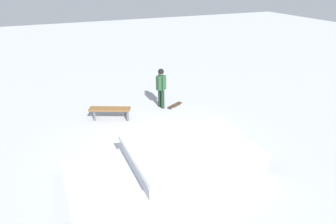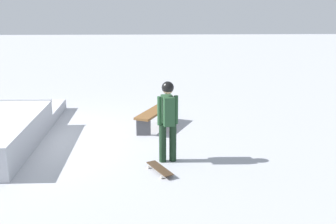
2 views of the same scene
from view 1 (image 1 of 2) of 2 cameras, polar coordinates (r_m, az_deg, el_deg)
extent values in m
plane|color=#A8AAB2|center=(9.77, -1.73, -7.41)|extent=(60.00, 60.00, 0.00)
cube|color=#B0B3BB|center=(8.91, 4.43, -8.34)|extent=(3.63, 2.64, 0.70)
cube|color=#B0B3BB|center=(8.31, -12.78, -13.48)|extent=(1.83, 2.62, 0.30)
cylinder|color=gray|center=(8.14, -6.89, -9.08)|extent=(0.11, 2.60, 0.08)
cylinder|color=black|center=(12.74, -1.59, 2.79)|extent=(0.15, 0.15, 0.82)
cylinder|color=black|center=(12.57, -1.04, 2.47)|extent=(0.15, 0.15, 0.82)
cube|color=#264C2D|center=(12.40, -1.35, 5.66)|extent=(0.42, 0.29, 0.60)
cylinder|color=#264C2D|center=(12.54, -1.79, 5.88)|extent=(0.09, 0.09, 0.60)
cylinder|color=#264C2D|center=(12.27, -0.90, 5.44)|extent=(0.09, 0.09, 0.60)
sphere|color=tan|center=(12.26, -1.37, 7.65)|extent=(0.22, 0.22, 0.22)
sphere|color=black|center=(12.25, -1.37, 7.78)|extent=(0.25, 0.25, 0.25)
cube|color=#3F2D1E|center=(12.85, 1.36, 1.38)|extent=(0.80, 0.54, 0.02)
cylinder|color=silver|center=(13.13, 1.72, 1.68)|extent=(0.06, 0.05, 0.06)
cylinder|color=silver|center=(13.01, 2.52, 1.42)|extent=(0.06, 0.05, 0.06)
cylinder|color=silver|center=(12.73, 0.17, 0.90)|extent=(0.06, 0.05, 0.06)
cylinder|color=silver|center=(12.60, 0.98, 0.63)|extent=(0.06, 0.05, 0.06)
cube|color=brown|center=(11.79, -11.19, 0.58)|extent=(1.62, 1.02, 0.06)
cube|color=#4C4C51|center=(12.04, -14.12, -0.44)|extent=(0.08, 0.36, 0.42)
cube|color=#4C4C51|center=(11.77, -8.00, -0.50)|extent=(0.08, 0.36, 0.42)
camera|label=2|loc=(16.40, 27.04, 15.83)|focal=43.31mm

